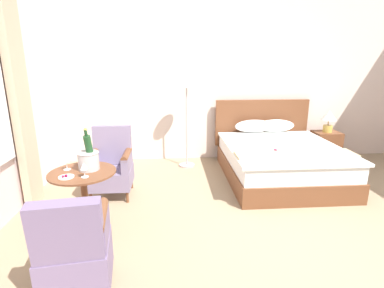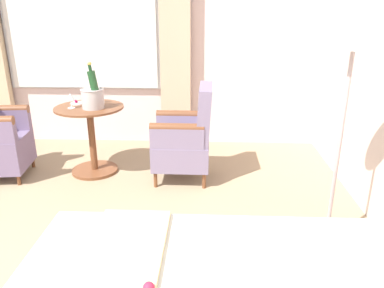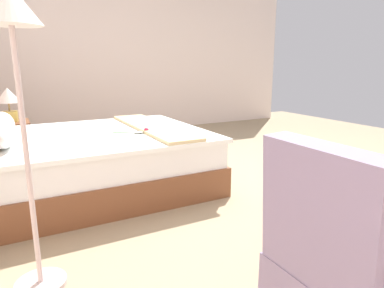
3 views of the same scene
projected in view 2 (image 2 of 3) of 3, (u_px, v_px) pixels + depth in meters
name	position (u px, v px, depth m)	size (l,w,h in m)	color
wall_window_side	(82.00, 20.00, 4.48)	(0.27, 5.87, 3.05)	silver
floor_lamp_brass	(350.00, 68.00, 2.34)	(0.29, 0.29, 1.61)	#BCA9A7
side_table_round	(92.00, 136.00, 3.87)	(0.69, 0.69, 0.71)	brown
champagne_bucket	(93.00, 96.00, 3.66)	(0.23, 0.23, 0.46)	#B8B2B1
wine_glass_near_bucket	(100.00, 92.00, 3.89)	(0.07, 0.07, 0.15)	white
wine_glass_near_edge	(70.00, 97.00, 3.67)	(0.08, 0.08, 0.15)	white
snack_plate	(78.00, 103.00, 3.88)	(0.15, 0.15, 0.04)	white
armchair_by_window	(187.00, 138.00, 3.72)	(0.56, 0.58, 0.96)	brown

